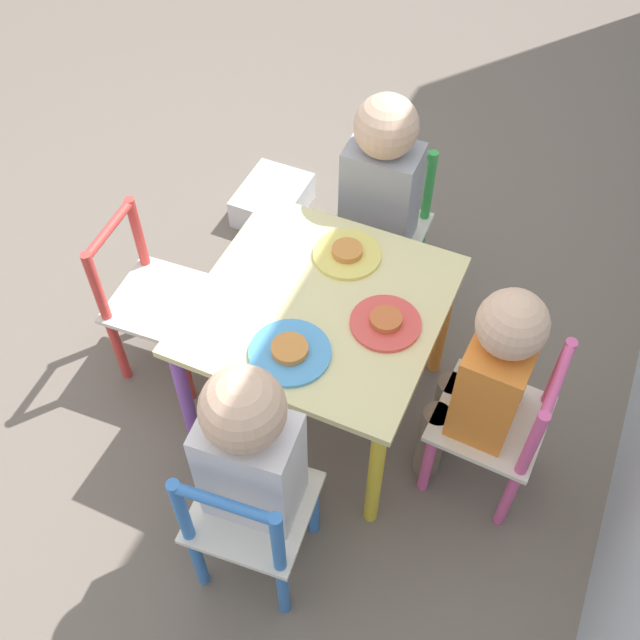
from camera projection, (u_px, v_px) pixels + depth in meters
The scene contains 13 objects.
ground_plane at pixel (320, 404), 2.16m from camera, with size 6.00×6.00×0.00m, color #6B6056.
kids_table at pixel (320, 320), 1.86m from camera, with size 0.58×0.58×0.46m.
chair_blue at pixel (250, 519), 1.67m from camera, with size 0.28×0.28×0.52m.
chair_green at pixel (382, 230), 2.24m from camera, with size 0.27×0.27×0.52m.
chair_pink at pixel (499, 425), 1.82m from camera, with size 0.27×0.27×0.52m.
chair_red at pixel (155, 302), 2.07m from camera, with size 0.27×0.27×0.52m.
child_right at pixel (254, 455), 1.56m from camera, with size 0.22×0.21×0.74m.
child_left at pixel (379, 193), 2.05m from camera, with size 0.22×0.20×0.75m.
child_back at pixel (486, 378), 1.71m from camera, with size 0.21×0.21×0.71m.
plate_right at pixel (290, 352), 1.70m from camera, with size 0.19×0.19×0.03m.
plate_left at pixel (347, 253), 1.89m from camera, with size 0.17×0.17×0.03m.
plate_back at pixel (386, 322), 1.75m from camera, with size 0.17×0.17×0.03m.
storage_bin at pixel (272, 200), 2.62m from camera, with size 0.26×0.21×0.11m.
Camera 1 is at (1.06, 0.47, 1.84)m, focal length 42.00 mm.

